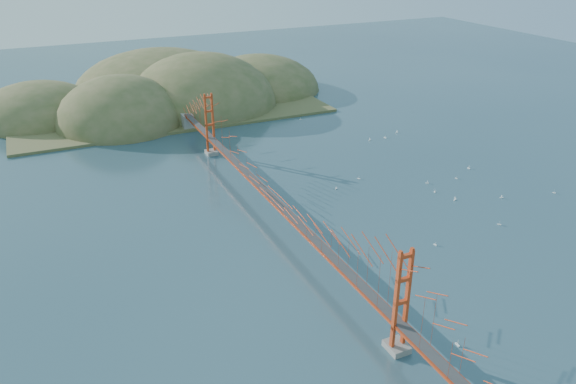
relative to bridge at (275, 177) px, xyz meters
name	(u,v)px	position (x,y,z in m)	size (l,w,h in m)	color
ground	(276,222)	(0.00, -0.18, -7.01)	(320.00, 320.00, 0.00)	#2E4D5C
bridge	(275,177)	(0.00, 0.00, 0.00)	(2.20, 94.40, 12.00)	gray
far_headlands	(172,102)	(2.21, 68.33, -7.01)	(84.00, 58.00, 25.00)	olive
sailboat_4	(435,191)	(27.37, -1.66, -6.87)	(0.52, 0.52, 0.57)	white
sailboat_12	(301,119)	(24.66, 41.82, -6.86)	(0.57, 0.53, 0.64)	white
sailboat_5	(456,178)	(34.17, 1.19, -6.87)	(0.49, 0.50, 0.57)	white
sailboat_0	(435,244)	(16.74, -15.18, -6.87)	(0.45, 0.51, 0.58)	white
sailboat_3	(336,188)	(13.53, 6.10, -6.87)	(0.50, 0.49, 0.57)	white
sailboat_17	(397,132)	(38.87, 25.28, -6.87)	(0.52, 0.42, 0.61)	white
sailboat_13	(455,199)	(28.35, -5.34, -6.85)	(0.64, 0.64, 0.72)	white
sailboat_2	(502,197)	(35.56, -7.83, -6.87)	(0.56, 0.56, 0.60)	white
sailboat_1	(359,178)	(19.08, 8.07, -6.86)	(0.60, 0.60, 0.64)	white
sailboat_16	(427,183)	(28.43, 1.66, -6.86)	(0.58, 0.58, 0.63)	white
sailboat_11	(554,192)	(44.53, -10.06, -6.87)	(0.57, 0.57, 0.61)	white
sailboat_15	(385,137)	(34.82, 23.60, -6.85)	(0.60, 0.66, 0.74)	white
sailboat_9	(469,168)	(39.17, 3.79, -6.86)	(0.49, 0.59, 0.69)	white
sailboat_10	(458,344)	(6.00, -32.28, -6.85)	(0.50, 0.61, 0.71)	white
sailboat_7	(370,140)	(31.18, 23.66, -6.87)	(0.53, 0.48, 0.60)	white
sailboat_6	(499,224)	(28.69, -14.48, -6.87)	(0.60, 0.60, 0.63)	white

